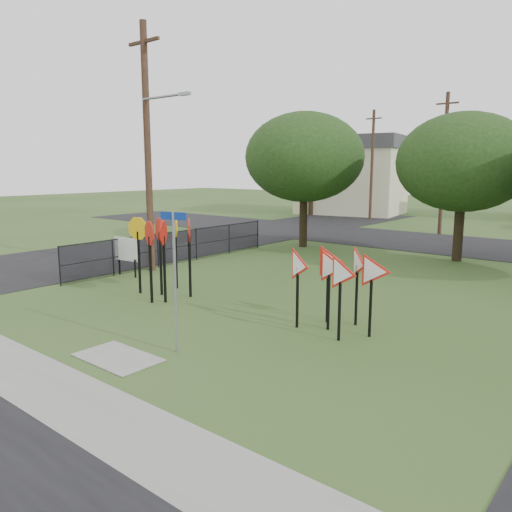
% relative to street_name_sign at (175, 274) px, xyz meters
% --- Properties ---
extents(ground, '(140.00, 140.00, 0.00)m').
position_rel_street_name_sign_xyz_m(ground, '(-0.76, 1.28, -1.88)').
color(ground, '#2C4B1C').
extents(sidewalk, '(30.00, 1.60, 0.02)m').
position_rel_street_name_sign_xyz_m(sidewalk, '(-0.76, -2.92, -1.87)').
color(sidewalk, gray).
rests_on(sidewalk, ground).
extents(street_left, '(8.00, 50.00, 0.02)m').
position_rel_street_name_sign_xyz_m(street_left, '(-12.76, 11.28, -1.87)').
color(street_left, black).
rests_on(street_left, ground).
extents(street_far, '(60.00, 8.00, 0.02)m').
position_rel_street_name_sign_xyz_m(street_far, '(-0.76, 21.28, -1.87)').
color(street_far, black).
rests_on(street_far, ground).
extents(curb_pad, '(2.00, 1.20, 0.02)m').
position_rel_street_name_sign_xyz_m(curb_pad, '(-0.76, -1.12, -1.87)').
color(curb_pad, gray).
rests_on(curb_pad, ground).
extents(street_name_sign, '(0.67, 0.18, 3.31)m').
position_rel_street_name_sign_xyz_m(street_name_sign, '(0.00, 0.00, 0.00)').
color(street_name_sign, gray).
rests_on(street_name_sign, ground).
extents(stop_sign_cluster, '(2.45, 2.22, 2.67)m').
position_rel_street_name_sign_xyz_m(stop_sign_cluster, '(-4.28, 3.25, 0.09)').
color(stop_sign_cluster, black).
rests_on(stop_sign_cluster, ground).
extents(yield_sign_cluster, '(2.82, 1.82, 2.22)m').
position_rel_street_name_sign_xyz_m(yield_sign_cluster, '(2.06, 3.80, -0.24)').
color(yield_sign_cluster, black).
rests_on(yield_sign_cluster, ground).
extents(info_board, '(1.24, 0.21, 1.56)m').
position_rel_street_name_sign_xyz_m(info_board, '(-7.93, 4.42, -0.84)').
color(info_board, black).
rests_on(info_board, ground).
extents(utility_pole_main, '(3.55, 0.33, 10.00)m').
position_rel_street_name_sign_xyz_m(utility_pole_main, '(-8.00, 5.77, 3.33)').
color(utility_pole_main, '#4A3022').
rests_on(utility_pole_main, ground).
extents(far_pole_a, '(1.40, 0.24, 9.00)m').
position_rel_street_name_sign_xyz_m(far_pole_a, '(-2.76, 25.28, 2.72)').
color(far_pole_a, '#4A3022').
rests_on(far_pole_a, ground).
extents(far_pole_c, '(1.40, 0.24, 9.00)m').
position_rel_street_name_sign_xyz_m(far_pole_c, '(-10.76, 31.28, 2.72)').
color(far_pole_c, '#4A3022').
rests_on(far_pole_c, ground).
extents(fence_run, '(0.05, 11.55, 1.50)m').
position_rel_street_name_sign_xyz_m(fence_run, '(-8.36, 7.53, -1.10)').
color(fence_run, black).
rests_on(fence_run, ground).
extents(house_left, '(10.58, 8.88, 7.20)m').
position_rel_street_name_sign_xyz_m(house_left, '(-14.76, 35.28, 1.77)').
color(house_left, beige).
rests_on(house_left, ground).
extents(tree_near_left, '(6.40, 6.40, 7.27)m').
position_rel_street_name_sign_xyz_m(tree_near_left, '(-6.76, 15.28, 2.98)').
color(tree_near_left, black).
rests_on(tree_near_left, ground).
extents(tree_near_mid, '(6.00, 6.00, 6.80)m').
position_rel_street_name_sign_xyz_m(tree_near_mid, '(1.24, 16.28, 2.66)').
color(tree_near_mid, black).
rests_on(tree_near_mid, ground).
extents(tree_far_left, '(6.80, 6.80, 7.73)m').
position_rel_street_name_sign_xyz_m(tree_far_left, '(-16.76, 31.28, 3.29)').
color(tree_far_left, black).
rests_on(tree_far_left, ground).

